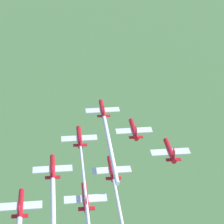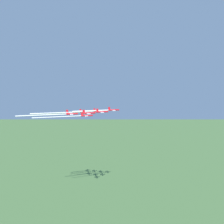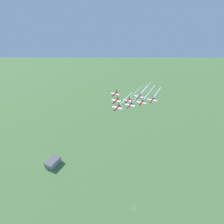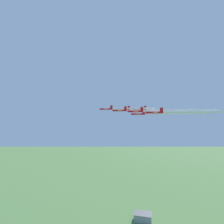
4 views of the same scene
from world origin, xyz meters
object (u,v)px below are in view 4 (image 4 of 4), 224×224
at_px(jet_1, 120,110).
at_px(jet_3, 136,111).
at_px(jet_7, 155,112).
at_px(jet_0, 107,109).
at_px(jet_6, 155,112).
at_px(hangar, 143,217).
at_px(jet_5, 140,109).
at_px(jet_2, 124,109).
at_px(jet_4, 138,114).

distance_m(jet_1, jet_3, 15.55).
distance_m(jet_3, jet_7, 15.51).
distance_m(jet_0, jet_1, 15.61).
bearing_deg(jet_6, jet_3, 59.53).
bearing_deg(jet_0, hangar, -7.19).
xyz_separation_m(jet_5, jet_6, (-12.14, 39.71, -4.54)).
distance_m(jet_2, jet_6, 41.47).
height_order(hangar, jet_6, jet_6).
relative_size(hangar, jet_0, 2.40).
distance_m(jet_2, jet_4, 16.07).
bearing_deg(hangar, jet_0, 81.03).
distance_m(jet_0, jet_7, 41.01).
xyz_separation_m(jet_1, jet_7, (-26.72, 0.83, -1.64)).
xyz_separation_m(jet_2, jet_6, (-25.74, 32.26, -4.07)).
height_order(jet_4, jet_6, jet_6).
bearing_deg(jet_4, jet_3, 180.00).
height_order(jet_0, jet_6, jet_0).
bearing_deg(jet_2, jet_7, -120.47).
height_order(jet_2, jet_6, jet_2).
relative_size(jet_0, jet_3, 1.00).
xyz_separation_m(jet_1, jet_4, (-13.60, -7.44, -2.65)).
height_order(jet_0, jet_7, jet_0).
bearing_deg(jet_2, jet_5, -59.53).
distance_m(jet_1, jet_4, 15.73).
xyz_separation_m(jet_4, jet_6, (-12.63, 23.99, 0.15)).
height_order(jet_3, jet_6, jet_3).
bearing_deg(hangar, jet_2, 86.50).
xyz_separation_m(hangar, jet_3, (-4.77, 152.46, 154.89)).
bearing_deg(jet_4, jet_7, -120.47).
relative_size(jet_0, jet_4, 1.00).
xyz_separation_m(jet_4, jet_5, (-0.49, -15.72, 4.69)).
height_order(hangar, jet_1, jet_1).
xyz_separation_m(jet_6, jet_7, (-0.49, -15.72, 0.86)).
xyz_separation_m(jet_3, jet_6, (-13.11, 8.27, -1.27)).
bearing_deg(jet_3, jet_4, -0.00).
relative_size(jet_3, jet_5, 1.00).
distance_m(jet_4, jet_5, 16.41).
bearing_deg(jet_4, jet_5, 0.00).
relative_size(hangar, jet_2, 2.40).
xyz_separation_m(jet_0, jet_5, (-27.21, -14.89, 0.22)).
xyz_separation_m(jet_2, jet_4, (-13.11, 8.27, -4.22)).
height_order(jet_5, jet_7, jet_5).
relative_size(jet_1, jet_4, 1.00).
distance_m(hangar, jet_0, 209.47).
bearing_deg(hangar, jet_3, 91.79).
relative_size(jet_4, jet_5, 1.00).
bearing_deg(jet_7, jet_2, 59.53).
distance_m(jet_4, jet_7, 15.54).
bearing_deg(hangar, jet_7, 97.22).
relative_size(jet_0, jet_2, 1.00).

